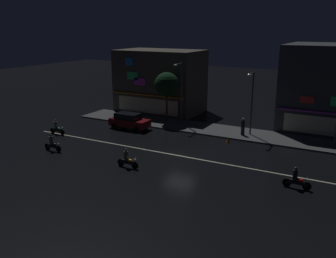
{
  "coord_description": "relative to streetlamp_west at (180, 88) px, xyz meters",
  "views": [
    {
      "loc": [
        13.36,
        -26.44,
        10.56
      ],
      "look_at": [
        -1.91,
        1.4,
        1.77
      ],
      "focal_mm": 39.7,
      "sensor_mm": 36.0,
      "label": 1
    }
  ],
  "objects": [
    {
      "name": "sidewalk_far",
      "position": [
        4.68,
        -0.4,
        -4.05
      ],
      "size": [
        33.53,
        4.39,
        0.14
      ],
      "primitive_type": "cube",
      "color": "#424447",
      "rests_on": "ground"
    },
    {
      "name": "streetlamp_west",
      "position": [
        0.0,
        0.0,
        0.0
      ],
      "size": [
        0.44,
        1.64,
        6.7
      ],
      "color": "#47494C",
      "rests_on": "sidewalk_far"
    },
    {
      "name": "street_tree",
      "position": [
        -1.77,
        0.13,
        0.2
      ],
      "size": [
        2.73,
        2.73,
        5.57
      ],
      "color": "#473323",
      "rests_on": "sidewalk_far"
    },
    {
      "name": "streetlamp_mid",
      "position": [
        8.08,
        -0.67,
        -0.24
      ],
      "size": [
        0.44,
        1.64,
        6.25
      ],
      "color": "#47494C",
      "rests_on": "sidewalk_far"
    },
    {
      "name": "motorcycle_lead",
      "position": [
        2.31,
        -13.56,
        -3.49
      ],
      "size": [
        1.9,
        0.6,
        1.52
      ],
      "rotation": [
        0.0,
        0.0,
        3.09
      ],
      "color": "black",
      "rests_on": "ground"
    },
    {
      "name": "storefront_left_block",
      "position": [
        14.74,
        6.25,
        0.29
      ],
      "size": [
        9.77,
        9.09,
        8.83
      ],
      "color": "#383A3F",
      "rests_on": "ground"
    },
    {
      "name": "parked_car_near_kerb",
      "position": [
        -4.01,
        -4.09,
        -3.25
      ],
      "size": [
        4.3,
        1.98,
        1.67
      ],
      "color": "maroon",
      "rests_on": "ground"
    },
    {
      "name": "traffic_cone",
      "position": [
        6.95,
        -3.69,
        -3.85
      ],
      "size": [
        0.36,
        0.36,
        0.55
      ],
      "primitive_type": "cone",
      "color": "orange",
      "rests_on": "ground"
    },
    {
      "name": "ground_plane",
      "position": [
        4.68,
        -9.24,
        -4.12
      ],
      "size": [
        140.0,
        140.0,
        0.0
      ],
      "primitive_type": "plane",
      "color": "black"
    },
    {
      "name": "motorcycle_following",
      "position": [
        -9.22,
        -9.38,
        -3.49
      ],
      "size": [
        1.9,
        0.6,
        1.52
      ],
      "rotation": [
        0.0,
        0.0,
        3.13
      ],
      "color": "black",
      "rests_on": "ground"
    },
    {
      "name": "motorcycle_trailing_far",
      "position": [
        14.49,
        -11.26,
        -3.49
      ],
      "size": [
        1.9,
        0.6,
        1.52
      ],
      "rotation": [
        0.0,
        0.0,
        3.19
      ],
      "color": "black",
      "rests_on": "ground"
    },
    {
      "name": "motorcycle_opposite_lane",
      "position": [
        -5.74,
        -13.42,
        -3.49
      ],
      "size": [
        1.9,
        0.6,
        1.52
      ],
      "rotation": [
        0.0,
        0.0,
        3.04
      ],
      "color": "black",
      "rests_on": "ground"
    },
    {
      "name": "pedestrian_on_sidewalk",
      "position": [
        7.5,
        -1.04,
        -3.18
      ],
      "size": [
        0.37,
        0.37,
        1.74
      ],
      "rotation": [
        0.0,
        0.0,
        0.49
      ],
      "color": "#232328",
      "rests_on": "sidewalk_far"
    },
    {
      "name": "lane_divider_stripe",
      "position": [
        4.68,
        -9.24,
        -4.12
      ],
      "size": [
        31.85,
        0.16,
        0.01
      ],
      "primitive_type": "cube",
      "color": "beige",
      "rests_on": "ground"
    },
    {
      "name": "storefront_center_block",
      "position": [
        -5.38,
        4.96,
        -0.25
      ],
      "size": [
        10.41,
        6.5,
        7.75
      ],
      "color": "#4C443A",
      "rests_on": "ground"
    }
  ]
}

